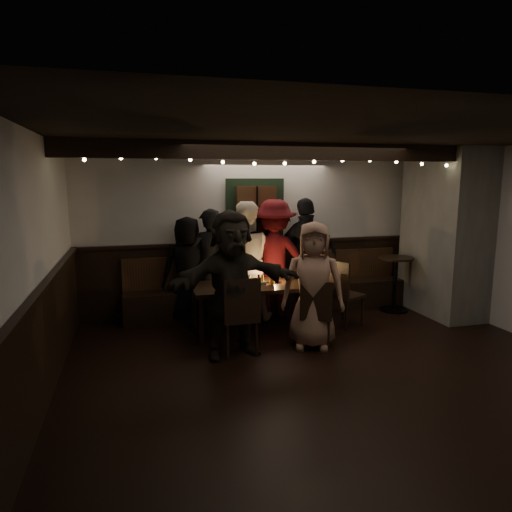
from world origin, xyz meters
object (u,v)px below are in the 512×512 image
object	(u,v)px
chair_near_right	(316,310)
person_f	(232,284)
person_b	(210,266)
person_a	(188,269)
dining_table	(260,288)
person_c	(244,261)
chair_near_left	(240,312)
person_d	(274,258)
person_e	(306,256)
chair_end	(341,290)
person_g	(313,285)
high_top	(395,277)

from	to	relation	value
chair_near_right	person_f	size ratio (longest dim) A/B	0.50
person_b	person_a	bearing A→B (deg)	-16.11
dining_table	person_c	distance (m)	0.69
chair_near_left	person_a	world-z (taller)	person_a
dining_table	person_f	xyz separation A→B (m)	(-0.56, -0.78, 0.27)
person_d	person_e	bearing A→B (deg)	-163.05
chair_end	person_f	size ratio (longest dim) A/B	0.55
dining_table	person_f	distance (m)	1.00
person_d	chair_near_right	bearing A→B (deg)	110.65
chair_near_right	person_e	bearing A→B (deg)	73.61
person_b	chair_near_right	bearing A→B (deg)	125.72
person_a	person_e	size ratio (longest dim) A/B	0.86
person_e	person_g	distance (m)	1.54
person_b	person_c	size ratio (longest dim) A/B	0.94
high_top	person_b	bearing A→B (deg)	175.13
person_b	person_f	world-z (taller)	person_f
person_a	person_f	world-z (taller)	person_f
person_f	person_g	distance (m)	1.05
chair_near_left	chair_near_right	distance (m)	0.99
chair_near_right	person_c	bearing A→B (deg)	111.74
high_top	chair_near_right	bearing A→B (deg)	-146.97
person_a	person_c	bearing A→B (deg)	168.59
chair_near_left	person_g	bearing A→B (deg)	3.14
chair_near_left	chair_end	bearing A→B (deg)	22.65
high_top	person_e	bearing A→B (deg)	168.89
person_g	person_b	bearing A→B (deg)	148.16
high_top	person_d	world-z (taller)	person_d
dining_table	high_top	bearing A→B (deg)	9.42
person_d	high_top	bearing A→B (deg)	-170.83
dining_table	chair_near_right	distance (m)	0.99
person_a	person_e	distance (m)	1.88
chair_near_left	person_a	size ratio (longest dim) A/B	0.62
person_a	person_f	bearing A→B (deg)	99.44
chair_near_right	chair_end	bearing A→B (deg)	45.87
chair_near_right	high_top	xyz separation A→B (m)	(1.90, 1.23, 0.07)
chair_near_left	person_a	bearing A→B (deg)	105.69
chair_end	person_a	distance (m)	2.30
person_d	person_g	bearing A→B (deg)	109.81
chair_end	person_f	bearing A→B (deg)	-159.74
person_d	person_g	xyz separation A→B (m)	(0.06, -1.46, -0.10)
person_b	person_c	xyz separation A→B (m)	(0.53, -0.03, 0.05)
person_b	person_f	distance (m)	1.44
chair_near_right	person_e	distance (m)	1.64
high_top	person_a	distance (m)	3.35
person_a	person_e	xyz separation A→B (m)	(1.87, -0.06, 0.13)
person_f	chair_near_left	bearing A→B (deg)	-36.47
dining_table	chair_near_right	size ratio (longest dim) A/B	2.15
person_c	person_g	xyz separation A→B (m)	(0.56, -1.40, -0.09)
chair_near_left	person_f	xyz separation A→B (m)	(-0.09, 0.05, 0.34)
chair_end	person_c	distance (m)	1.51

